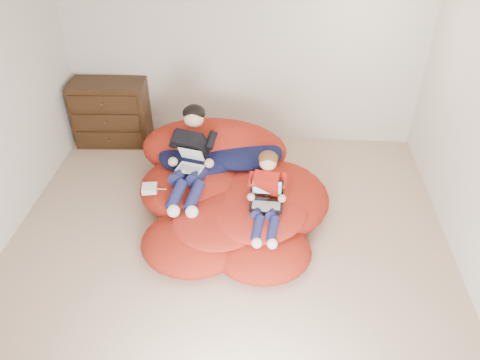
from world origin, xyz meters
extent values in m
cube|color=tan|center=(0.00, 0.00, -0.12)|extent=(5.10, 5.10, 0.25)
cube|color=beige|center=(0.00, 2.51, 1.25)|extent=(5.10, 0.02, 2.50)
cube|color=white|center=(0.00, 0.00, 2.51)|extent=(5.10, 5.10, 0.02)
cube|color=#311D0D|center=(-1.90, 2.23, 0.47)|extent=(1.08, 0.59, 0.95)
cube|color=#311D0D|center=(-1.90, 1.95, 0.19)|extent=(0.95, 0.08, 0.23)
cylinder|color=#4C3F26|center=(-1.90, 1.93, 0.19)|extent=(0.03, 0.06, 0.03)
cube|color=#311D0D|center=(-1.90, 1.95, 0.47)|extent=(0.95, 0.08, 0.23)
cylinder|color=#4C3F26|center=(-1.90, 1.93, 0.47)|extent=(0.03, 0.06, 0.03)
cube|color=#311D0D|center=(-1.90, 1.95, 0.76)|extent=(0.95, 0.08, 0.23)
cylinder|color=#4C3F26|center=(-1.90, 1.93, 0.76)|extent=(0.03, 0.06, 0.03)
ellipsoid|color=#B02313|center=(-0.43, 0.86, 0.22)|extent=(1.46, 1.31, 0.52)
ellipsoid|color=#B02313|center=(0.41, 0.75, 0.20)|extent=(1.52, 1.48, 0.55)
ellipsoid|color=#B02313|center=(0.05, 0.37, 0.18)|extent=(1.54, 1.23, 0.49)
ellipsoid|color=#B02313|center=(-0.37, -0.03, 0.14)|extent=(1.15, 1.05, 0.38)
ellipsoid|color=#B02313|center=(0.39, -0.09, 0.13)|extent=(1.07, 0.98, 0.35)
ellipsoid|color=#B02313|center=(-0.30, 1.44, 0.40)|extent=(1.91, 0.84, 0.84)
ellipsoid|color=#0F1338|center=(-0.45, 1.17, 0.48)|extent=(1.04, 0.85, 0.26)
ellipsoid|color=#0F1338|center=(0.06, 1.23, 0.52)|extent=(1.08, 0.76, 0.26)
ellipsoid|color=#B32719|center=(0.30, 0.34, 0.34)|extent=(1.16, 1.16, 0.21)
ellipsoid|color=#B32719|center=(-0.13, 0.12, 0.30)|extent=(0.99, 0.89, 0.18)
ellipsoid|color=beige|center=(-0.58, 1.52, 0.62)|extent=(0.49, 0.31, 0.31)
cube|color=black|center=(-0.50, 1.04, 0.70)|extent=(0.45, 0.51, 0.53)
sphere|color=tan|center=(-0.50, 1.19, 1.01)|extent=(0.25, 0.25, 0.25)
ellipsoid|color=black|center=(-0.50, 1.22, 1.06)|extent=(0.28, 0.26, 0.21)
cylinder|color=#151943|center=(-0.60, 0.71, 0.51)|extent=(0.26, 0.43, 0.22)
cylinder|color=#151943|center=(-0.60, 0.36, 0.48)|extent=(0.23, 0.41, 0.26)
sphere|color=white|center=(-0.60, 0.16, 0.41)|extent=(0.14, 0.14, 0.14)
cylinder|color=#151943|center=(-0.40, 0.71, 0.51)|extent=(0.26, 0.43, 0.22)
cylinder|color=#151943|center=(-0.40, 0.36, 0.48)|extent=(0.23, 0.41, 0.26)
sphere|color=white|center=(-0.40, 0.16, 0.41)|extent=(0.14, 0.14, 0.14)
cube|color=#B51A10|center=(0.42, 0.43, 0.61)|extent=(0.32, 0.32, 0.43)
sphere|color=tan|center=(0.42, 0.51, 0.87)|extent=(0.19, 0.19, 0.19)
ellipsoid|color=#523216|center=(0.42, 0.53, 0.91)|extent=(0.22, 0.20, 0.16)
cylinder|color=#151943|center=(0.34, 0.21, 0.45)|extent=(0.18, 0.33, 0.17)
cylinder|color=#151943|center=(0.34, -0.07, 0.42)|extent=(0.15, 0.31, 0.20)
sphere|color=white|center=(0.34, -0.23, 0.37)|extent=(0.11, 0.11, 0.11)
cylinder|color=#151943|center=(0.49, 0.21, 0.45)|extent=(0.18, 0.33, 0.17)
cylinder|color=#151943|center=(0.49, -0.07, 0.42)|extent=(0.15, 0.31, 0.20)
sphere|color=white|center=(0.49, -0.23, 0.37)|extent=(0.11, 0.11, 0.11)
cube|color=silver|center=(-0.50, 0.73, 0.59)|extent=(0.34, 0.28, 0.01)
cube|color=gray|center=(-0.50, 0.72, 0.60)|extent=(0.27, 0.17, 0.00)
cube|color=silver|center=(-0.50, 0.88, 0.69)|extent=(0.31, 0.17, 0.19)
cube|color=#4384E5|center=(-0.50, 0.87, 0.69)|extent=(0.27, 0.14, 0.15)
cube|color=black|center=(0.42, 0.22, 0.51)|extent=(0.37, 0.26, 0.01)
cube|color=gray|center=(0.42, 0.21, 0.51)|extent=(0.31, 0.15, 0.00)
cube|color=black|center=(0.42, 0.37, 0.64)|extent=(0.36, 0.07, 0.25)
cube|color=#52A6C0|center=(0.42, 0.36, 0.64)|extent=(0.32, 0.05, 0.20)
cube|color=silver|center=(-0.95, 0.53, 0.42)|extent=(0.20, 0.20, 0.06)
camera|label=1|loc=(0.42, -3.71, 3.73)|focal=35.00mm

